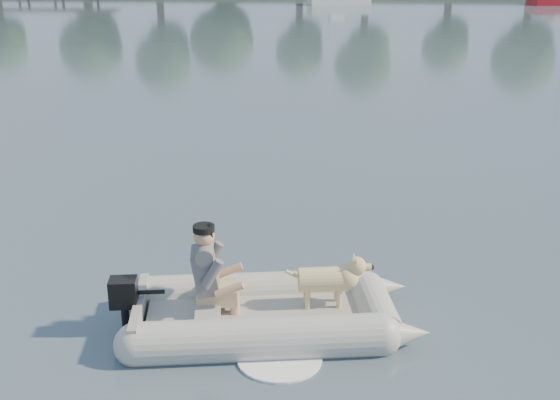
# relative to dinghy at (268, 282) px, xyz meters

# --- Properties ---
(water) EXTENTS (160.00, 160.00, 0.00)m
(water) POSITION_rel_dinghy_xyz_m (0.02, -0.12, -0.58)
(water) COLOR slate
(water) RESTS_ON ground
(dinghy) EXTENTS (4.95, 3.76, 1.35)m
(dinghy) POSITION_rel_dinghy_xyz_m (0.00, 0.00, 0.00)
(dinghy) COLOR #A9A8A3
(dinghy) RESTS_ON water
(man) EXTENTS (0.79, 0.70, 1.05)m
(man) POSITION_rel_dinghy_xyz_m (-0.68, -0.05, 0.18)
(man) COLOR #5D5C61
(man) RESTS_ON dinghy
(dog) EXTENTS (0.95, 0.45, 0.61)m
(dog) POSITION_rel_dinghy_xyz_m (0.62, 0.14, -0.07)
(dog) COLOR tan
(dog) RESTS_ON dinghy
(outboard_motor) EXTENTS (0.44, 0.34, 0.77)m
(outboard_motor) POSITION_rel_dinghy_xyz_m (-1.60, -0.24, -0.27)
(outboard_motor) COLOR black
(outboard_motor) RESTS_ON dinghy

